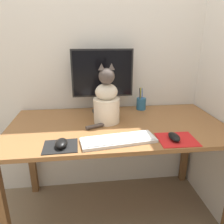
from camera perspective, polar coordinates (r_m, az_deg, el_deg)
name	(u,v)px	position (r m, az deg, el deg)	size (l,w,h in m)	color
ground_plane	(117,212)	(1.89, 1.20, -24.58)	(12.00, 12.00, 0.00)	#847056
wall_back	(110,44)	(1.76, -0.42, 17.43)	(7.00, 0.04, 2.50)	silver
desk	(117,136)	(1.51, 1.38, -6.40)	(1.44, 0.75, 0.75)	brown
monitor	(103,77)	(1.65, -2.49, 9.03)	(0.46, 0.17, 0.47)	black
keyboard	(119,140)	(1.23, 1.73, -7.28)	(0.44, 0.20, 0.02)	silver
mousepad_left	(61,146)	(1.22, -13.30, -8.71)	(0.19, 0.17, 0.00)	black
mousepad_right	(177,139)	(1.31, 16.58, -6.89)	(0.22, 0.19, 0.00)	red
computer_mouse_left	(61,143)	(1.20, -13.09, -7.94)	(0.06, 0.10, 0.04)	black
computer_mouse_right	(174,137)	(1.30, 15.90, -6.25)	(0.06, 0.11, 0.03)	black
cat	(106,101)	(1.46, -1.45, 2.83)	(0.24, 0.23, 0.40)	beige
pen_cup	(141,103)	(1.76, 7.62, 2.22)	(0.07, 0.07, 0.18)	#286089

